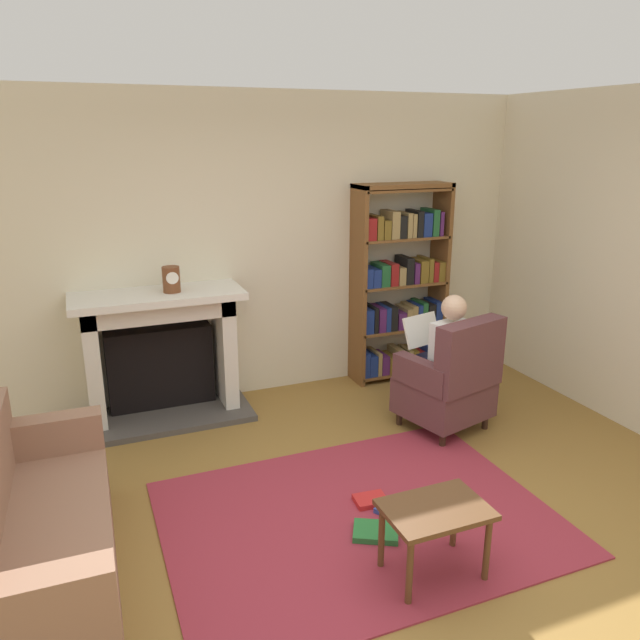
{
  "coord_description": "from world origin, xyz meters",
  "views": [
    {
      "loc": [
        -1.48,
        -2.7,
        2.33
      ],
      "look_at": [
        0.1,
        1.2,
        1.05
      ],
      "focal_mm": 34.34,
      "sensor_mm": 36.0,
      "label": 1
    }
  ],
  "objects_px": {
    "armchair_reading": "(451,382)",
    "bookshelf": "(400,286)",
    "mantel_clock": "(171,279)",
    "sofa_floral": "(29,537)",
    "seated_reader": "(441,355)",
    "side_table": "(435,518)",
    "fireplace": "(161,351)"
  },
  "relations": [
    {
      "from": "armchair_reading",
      "to": "sofa_floral",
      "type": "xyz_separation_m",
      "value": [
        -3.07,
        -0.75,
        -0.1
      ]
    },
    {
      "from": "side_table",
      "to": "seated_reader",
      "type": "bearing_deg",
      "value": 56.72
    },
    {
      "from": "bookshelf",
      "to": "sofa_floral",
      "type": "bearing_deg",
      "value": -149.07
    },
    {
      "from": "mantel_clock",
      "to": "seated_reader",
      "type": "relative_size",
      "value": 0.18
    },
    {
      "from": "fireplace",
      "to": "sofa_floral",
      "type": "relative_size",
      "value": 0.82
    },
    {
      "from": "bookshelf",
      "to": "sofa_floral",
      "type": "xyz_separation_m",
      "value": [
        -3.26,
        -1.95,
        -0.6
      ]
    },
    {
      "from": "mantel_clock",
      "to": "side_table",
      "type": "height_order",
      "value": "mantel_clock"
    },
    {
      "from": "sofa_floral",
      "to": "fireplace",
      "type": "bearing_deg",
      "value": -25.54
    },
    {
      "from": "mantel_clock",
      "to": "bookshelf",
      "type": "relative_size",
      "value": 0.11
    },
    {
      "from": "seated_reader",
      "to": "bookshelf",
      "type": "bearing_deg",
      "value": -116.02
    },
    {
      "from": "fireplace",
      "to": "bookshelf",
      "type": "xyz_separation_m",
      "value": [
        2.3,
        0.04,
        0.34
      ]
    },
    {
      "from": "bookshelf",
      "to": "armchair_reading",
      "type": "height_order",
      "value": "bookshelf"
    },
    {
      "from": "fireplace",
      "to": "seated_reader",
      "type": "relative_size",
      "value": 1.24
    },
    {
      "from": "bookshelf",
      "to": "side_table",
      "type": "relative_size",
      "value": 3.39
    },
    {
      "from": "mantel_clock",
      "to": "bookshelf",
      "type": "distance_m",
      "value": 2.2
    },
    {
      "from": "mantel_clock",
      "to": "sofa_floral",
      "type": "height_order",
      "value": "mantel_clock"
    },
    {
      "from": "fireplace",
      "to": "bookshelf",
      "type": "height_order",
      "value": "bookshelf"
    },
    {
      "from": "seated_reader",
      "to": "sofa_floral",
      "type": "distance_m",
      "value": 3.18
    },
    {
      "from": "fireplace",
      "to": "mantel_clock",
      "type": "height_order",
      "value": "mantel_clock"
    },
    {
      "from": "fireplace",
      "to": "armchair_reading",
      "type": "xyz_separation_m",
      "value": [
        2.11,
        -1.17,
        -0.16
      ]
    },
    {
      "from": "armchair_reading",
      "to": "seated_reader",
      "type": "distance_m",
      "value": 0.23
    },
    {
      "from": "fireplace",
      "to": "bookshelf",
      "type": "distance_m",
      "value": 2.32
    },
    {
      "from": "fireplace",
      "to": "seated_reader",
      "type": "bearing_deg",
      "value": -26.81
    },
    {
      "from": "bookshelf",
      "to": "sofa_floral",
      "type": "distance_m",
      "value": 3.84
    },
    {
      "from": "fireplace",
      "to": "seated_reader",
      "type": "distance_m",
      "value": 2.34
    },
    {
      "from": "armchair_reading",
      "to": "bookshelf",
      "type": "bearing_deg",
      "value": -113.59
    },
    {
      "from": "bookshelf",
      "to": "armchair_reading",
      "type": "bearing_deg",
      "value": -98.68
    },
    {
      "from": "armchair_reading",
      "to": "mantel_clock",
      "type": "bearing_deg",
      "value": -43.01
    },
    {
      "from": "mantel_clock",
      "to": "armchair_reading",
      "type": "bearing_deg",
      "value": -28.1
    },
    {
      "from": "bookshelf",
      "to": "mantel_clock",
      "type": "bearing_deg",
      "value": -176.46
    },
    {
      "from": "fireplace",
      "to": "mantel_clock",
      "type": "xyz_separation_m",
      "value": [
        0.12,
        -0.1,
        0.63
      ]
    },
    {
      "from": "side_table",
      "to": "bookshelf",
      "type": "bearing_deg",
      "value": 64.97
    }
  ]
}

